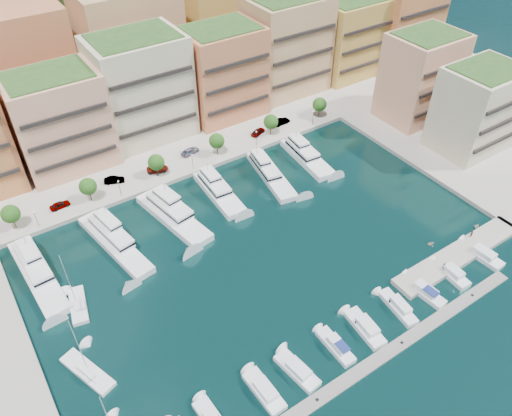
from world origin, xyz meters
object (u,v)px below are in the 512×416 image
(yacht_0, at_px, (36,271))
(yacht_2, at_px, (172,214))
(lamppost_0, at_px, (35,216))
(lamppost_2, at_px, (192,159))
(yacht_5, at_px, (305,155))
(cruiser_3, at_px, (297,371))
(car_5, at_px, (281,122))
(cruiser_6, at_px, (398,307))
(lamppost_3, at_px, (256,136))
(yacht_3, at_px, (217,190))
(car_1, at_px, (114,180))
(car_4, at_px, (258,132))
(person_0, at_px, (444,266))
(yacht_4, at_px, (269,173))
(cruiser_5, at_px, (365,328))
(car_3, at_px, (190,151))
(cruiser_7, at_px, (424,291))
(sailboat_2, at_px, (79,306))
(tender_3, at_px, (477,226))
(tender_1, at_px, (431,243))
(tree_1, at_px, (88,187))
(sailboat_1, at_px, (88,372))
(car_2, at_px, (158,169))
(lamppost_4, at_px, (313,115))
(person_1, at_px, (471,233))
(cruiser_2, at_px, (264,391))
(cruiser_4, at_px, (336,346))
(tree_3, at_px, (217,141))
(tree_5, at_px, (320,105))
(tree_0, at_px, (10,214))
(lamppost_1, at_px, (119,186))
(tree_2, at_px, (156,162))
(cruiser_8, at_px, (451,274))

(yacht_0, distance_m, yacht_2, 28.40)
(lamppost_0, distance_m, lamppost_2, 36.00)
(yacht_5, height_order, cruiser_3, yacht_5)
(car_5, bearing_deg, cruiser_6, 158.85)
(lamppost_3, relative_size, yacht_0, 0.19)
(yacht_3, height_order, car_1, yacht_3)
(car_4, height_order, person_0, person_0)
(yacht_4, height_order, cruiser_5, yacht_4)
(car_3, bearing_deg, lamppost_2, 144.01)
(lamppost_3, height_order, cruiser_7, lamppost_3)
(sailboat_2, xyz_separation_m, person_0, (60.03, -30.31, 1.47))
(tender_3, bearing_deg, cruiser_5, 88.76)
(yacht_2, height_order, yacht_4, same)
(tender_1, bearing_deg, cruiser_5, 119.36)
(tree_1, relative_size, yacht_2, 0.26)
(lamppost_3, relative_size, yacht_4, 0.21)
(sailboat_1, relative_size, car_2, 2.63)
(lamppost_4, bearing_deg, lamppost_0, 180.00)
(sailboat_1, bearing_deg, car_1, 63.27)
(car_2, distance_m, car_3, 10.04)
(cruiser_7, relative_size, person_1, 5.17)
(cruiser_2, bearing_deg, lamppost_4, 45.99)
(cruiser_4, relative_size, person_0, 4.98)
(lamppost_0, distance_m, cruiser_6, 72.83)
(tree_3, bearing_deg, tree_5, 0.00)
(person_0, bearing_deg, tender_1, -51.77)
(cruiser_7, height_order, tender_3, cruiser_7)
(lamppost_2, bearing_deg, tree_0, 176.71)
(car_2, bearing_deg, tree_5, -72.01)
(yacht_3, bearing_deg, lamppost_4, 16.09)
(lamppost_3, distance_m, car_4, 5.74)
(lamppost_1, relative_size, cruiser_2, 0.51)
(yacht_2, distance_m, sailboat_1, 37.76)
(lamppost_3, xyz_separation_m, car_2, (-25.33, 3.89, -2.13))
(lamppost_2, relative_size, yacht_0, 0.19)
(tree_0, relative_size, cruiser_2, 0.69)
(car_1, bearing_deg, lamppost_2, -84.98)
(car_4, bearing_deg, car_2, 69.40)
(sailboat_2, bearing_deg, yacht_0, 108.92)
(lamppost_2, relative_size, person_0, 2.68)
(lamppost_3, distance_m, person_1, 54.35)
(yacht_2, relative_size, tender_3, 14.34)
(car_1, bearing_deg, car_5, -68.42)
(lamppost_0, distance_m, tender_1, 80.04)
(tree_2, relative_size, tree_3, 1.00)
(yacht_3, distance_m, tender_3, 55.84)
(tree_5, relative_size, yacht_0, 0.25)
(cruiser_8, distance_m, car_5, 60.78)
(tree_3, distance_m, cruiser_2, 63.73)
(tree_2, xyz_separation_m, car_4, (29.34, 1.89, -2.98))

